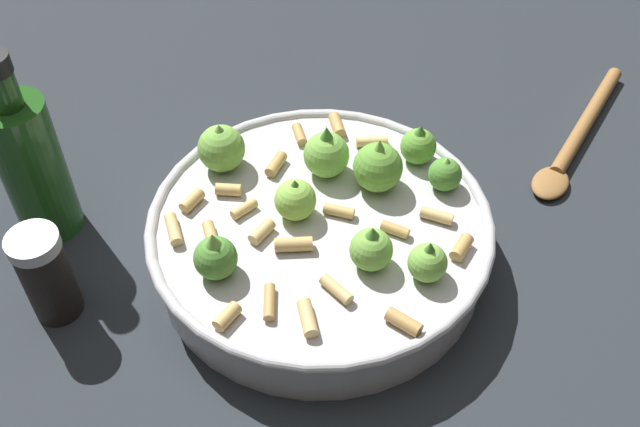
% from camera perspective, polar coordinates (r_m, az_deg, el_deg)
% --- Properties ---
extents(ground_plane, '(2.40, 2.40, 0.00)m').
position_cam_1_polar(ground_plane, '(0.71, 0.00, -3.42)').
color(ground_plane, '#23282D').
extents(cooking_pan, '(0.31, 0.31, 0.11)m').
position_cam_1_polar(cooking_pan, '(0.68, 0.05, -1.41)').
color(cooking_pan, '#B7B7BC').
rests_on(cooking_pan, ground).
extents(pepper_shaker, '(0.04, 0.04, 0.10)m').
position_cam_1_polar(pepper_shaker, '(0.67, -20.26, -4.43)').
color(pepper_shaker, black).
rests_on(pepper_shaker, ground).
extents(olive_oil_bottle, '(0.06, 0.06, 0.20)m').
position_cam_1_polar(olive_oil_bottle, '(0.73, -21.27, 3.57)').
color(olive_oil_bottle, '#1E4C19').
rests_on(olive_oil_bottle, ground).
extents(wooden_spoon, '(0.24, 0.10, 0.02)m').
position_cam_1_polar(wooden_spoon, '(0.87, 19.10, 5.52)').
color(wooden_spoon, olive).
rests_on(wooden_spoon, ground).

